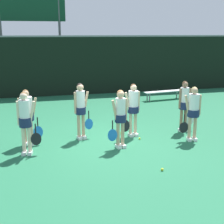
{
  "coord_description": "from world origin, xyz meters",
  "views": [
    {
      "loc": [
        -2.25,
        -8.89,
        3.3
      ],
      "look_at": [
        0.01,
        0.05,
        0.94
      ],
      "focal_mm": 50.0,
      "sensor_mm": 36.0,
      "label": 1
    }
  ],
  "objects_px": {
    "player_4": "(81,107)",
    "tennis_ball_0": "(140,138)",
    "scoreboard": "(30,14)",
    "player_2": "(193,109)",
    "player_6": "(184,103)",
    "tennis_ball_2": "(188,124)",
    "bench_courtside": "(164,92)",
    "tennis_ball_3": "(162,169)",
    "player_0": "(25,118)",
    "player_5": "(133,106)",
    "tennis_ball_4": "(121,133)",
    "player_3": "(27,113)",
    "player_1": "(120,114)"
  },
  "relations": [
    {
      "from": "player_4",
      "to": "tennis_ball_0",
      "type": "xyz_separation_m",
      "value": [
        1.78,
        -0.54,
        -1.02
      ]
    },
    {
      "from": "scoreboard",
      "to": "player_2",
      "type": "distance_m",
      "value": 11.74
    },
    {
      "from": "player_6",
      "to": "tennis_ball_2",
      "type": "relative_size",
      "value": 26.4
    },
    {
      "from": "player_6",
      "to": "bench_courtside",
      "type": "bearing_deg",
      "value": 64.61
    },
    {
      "from": "scoreboard",
      "to": "tennis_ball_3",
      "type": "height_order",
      "value": "scoreboard"
    },
    {
      "from": "bench_courtside",
      "to": "player_0",
      "type": "bearing_deg",
      "value": -146.03
    },
    {
      "from": "player_0",
      "to": "tennis_ball_0",
      "type": "distance_m",
      "value": 3.6
    },
    {
      "from": "bench_courtside",
      "to": "tennis_ball_3",
      "type": "bearing_deg",
      "value": -121.05
    },
    {
      "from": "player_4",
      "to": "player_5",
      "type": "xyz_separation_m",
      "value": [
        1.67,
        -0.13,
        -0.04
      ]
    },
    {
      "from": "tennis_ball_4",
      "to": "player_3",
      "type": "bearing_deg",
      "value": -173.92
    },
    {
      "from": "tennis_ball_2",
      "to": "tennis_ball_4",
      "type": "relative_size",
      "value": 0.94
    },
    {
      "from": "bench_courtside",
      "to": "player_1",
      "type": "bearing_deg",
      "value": -131.06
    },
    {
      "from": "scoreboard",
      "to": "player_0",
      "type": "height_order",
      "value": "scoreboard"
    },
    {
      "from": "player_3",
      "to": "tennis_ball_2",
      "type": "xyz_separation_m",
      "value": [
        5.69,
        0.77,
        -0.97
      ]
    },
    {
      "from": "player_0",
      "to": "player_2",
      "type": "distance_m",
      "value": 4.99
    },
    {
      "from": "player_4",
      "to": "player_3",
      "type": "bearing_deg",
      "value": 173.81
    },
    {
      "from": "bench_courtside",
      "to": "player_0",
      "type": "xyz_separation_m",
      "value": [
        -6.59,
        -5.85,
        0.65
      ]
    },
    {
      "from": "tennis_ball_4",
      "to": "player_0",
      "type": "bearing_deg",
      "value": -160.22
    },
    {
      "from": "scoreboard",
      "to": "tennis_ball_2",
      "type": "relative_size",
      "value": 83.4
    },
    {
      "from": "player_0",
      "to": "player_2",
      "type": "bearing_deg",
      "value": 11.0
    },
    {
      "from": "bench_courtside",
      "to": "tennis_ball_4",
      "type": "distance_m",
      "value": 5.95
    },
    {
      "from": "player_3",
      "to": "player_5",
      "type": "height_order",
      "value": "player_5"
    },
    {
      "from": "scoreboard",
      "to": "player_4",
      "type": "height_order",
      "value": "scoreboard"
    },
    {
      "from": "player_6",
      "to": "tennis_ball_0",
      "type": "xyz_separation_m",
      "value": [
        -1.73,
        -0.46,
        -0.98
      ]
    },
    {
      "from": "player_0",
      "to": "player_3",
      "type": "height_order",
      "value": "player_0"
    },
    {
      "from": "bench_courtside",
      "to": "tennis_ball_2",
      "type": "height_order",
      "value": "bench_courtside"
    },
    {
      "from": "tennis_ball_4",
      "to": "tennis_ball_2",
      "type": "bearing_deg",
      "value": 9.57
    },
    {
      "from": "player_4",
      "to": "tennis_ball_0",
      "type": "relative_size",
      "value": 27.75
    },
    {
      "from": "player_2",
      "to": "tennis_ball_0",
      "type": "height_order",
      "value": "player_2"
    },
    {
      "from": "player_0",
      "to": "tennis_ball_0",
      "type": "height_order",
      "value": "player_0"
    },
    {
      "from": "scoreboard",
      "to": "player_6",
      "type": "bearing_deg",
      "value": -62.31
    },
    {
      "from": "scoreboard",
      "to": "tennis_ball_2",
      "type": "height_order",
      "value": "scoreboard"
    },
    {
      "from": "bench_courtside",
      "to": "player_5",
      "type": "height_order",
      "value": "player_5"
    },
    {
      "from": "scoreboard",
      "to": "player_3",
      "type": "height_order",
      "value": "scoreboard"
    },
    {
      "from": "tennis_ball_2",
      "to": "tennis_ball_0",
      "type": "bearing_deg",
      "value": -153.32
    },
    {
      "from": "player_5",
      "to": "player_6",
      "type": "distance_m",
      "value": 1.84
    },
    {
      "from": "player_3",
      "to": "bench_courtside",
      "type": "bearing_deg",
      "value": 42.66
    },
    {
      "from": "scoreboard",
      "to": "tennis_ball_3",
      "type": "distance_m",
      "value": 13.16
    },
    {
      "from": "player_0",
      "to": "player_1",
      "type": "height_order",
      "value": "player_0"
    },
    {
      "from": "player_1",
      "to": "tennis_ball_4",
      "type": "bearing_deg",
      "value": 61.18
    },
    {
      "from": "player_5",
      "to": "player_2",
      "type": "bearing_deg",
      "value": -34.52
    },
    {
      "from": "player_1",
      "to": "player_6",
      "type": "height_order",
      "value": "player_6"
    },
    {
      "from": "player_5",
      "to": "player_6",
      "type": "bearing_deg",
      "value": -5.01
    },
    {
      "from": "player_5",
      "to": "tennis_ball_0",
      "type": "bearing_deg",
      "value": -82.43
    },
    {
      "from": "player_3",
      "to": "tennis_ball_2",
      "type": "bearing_deg",
      "value": 12.65
    },
    {
      "from": "player_0",
      "to": "player_5",
      "type": "xyz_separation_m",
      "value": [
        3.33,
        0.8,
        -0.02
      ]
    },
    {
      "from": "scoreboard",
      "to": "bench_courtside",
      "type": "relative_size",
      "value": 2.57
    },
    {
      "from": "player_0",
      "to": "player_1",
      "type": "bearing_deg",
      "value": 9.09
    },
    {
      "from": "player_0",
      "to": "scoreboard",
      "type": "bearing_deg",
      "value": 100.23
    },
    {
      "from": "player_1",
      "to": "tennis_ball_3",
      "type": "relative_size",
      "value": 23.95
    }
  ]
}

